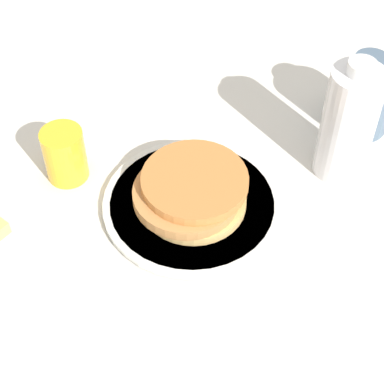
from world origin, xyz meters
name	(u,v)px	position (x,y,z in m)	size (l,w,h in m)	color
ground_plane	(179,196)	(0.00, 0.00, 0.00)	(4.00, 4.00, 0.00)	silver
plate	(192,204)	(0.03, 0.01, 0.01)	(0.26, 0.26, 0.01)	silver
pancake_stack	(192,192)	(0.03, 0.01, 0.03)	(0.16, 0.16, 0.05)	#E0B568
juice_glass	(65,155)	(-0.11, -0.14, 0.04)	(0.06, 0.06, 0.08)	yellow
cream_jug	(363,97)	(-0.03, 0.32, 0.06)	(0.10, 0.10, 0.13)	#4C6075
water_bottle_near	(348,123)	(0.04, 0.24, 0.09)	(0.08, 0.08, 0.20)	white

